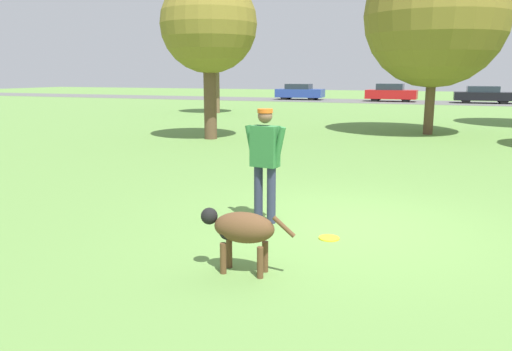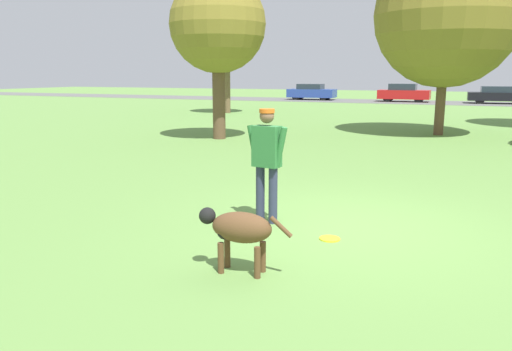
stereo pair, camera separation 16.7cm
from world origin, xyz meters
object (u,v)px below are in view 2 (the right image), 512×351
at_px(parked_car_blue, 312,92).
at_px(parked_car_black, 498,95).
at_px(frisbee, 330,239).
at_px(tree_mid_center, 447,15).
at_px(dog, 238,229).
at_px(tree_near_left, 218,25).
at_px(parked_car_red, 404,93).
at_px(tree_far_left, 227,42).
at_px(person, 267,156).

bearing_deg(parked_car_blue, parked_car_black, -1.84).
relative_size(frisbee, tree_mid_center, 0.04).
height_order(frisbee, parked_car_black, parked_car_black).
xyz_separation_m(dog, tree_mid_center, (1.31, 14.27, 3.62)).
distance_m(tree_near_left, tree_mid_center, 7.88).
bearing_deg(tree_near_left, parked_car_black, 69.44).
relative_size(dog, parked_car_blue, 0.27).
bearing_deg(parked_car_black, frisbee, -98.04).
relative_size(tree_near_left, parked_car_red, 1.36).
xyz_separation_m(dog, tree_far_left, (-10.16, 20.50, 3.37)).
height_order(frisbee, tree_mid_center, tree_mid_center).
height_order(parked_car_blue, parked_car_red, parked_car_red).
bearing_deg(tree_mid_center, parked_car_blue, 117.28).
xyz_separation_m(person, frisbee, (1.07, -0.41, -0.98)).
bearing_deg(person, parked_car_red, 102.12).
height_order(tree_far_left, parked_car_blue, tree_far_left).
xyz_separation_m(tree_far_left, parked_car_red, (7.70, 15.46, -3.18)).
bearing_deg(tree_mid_center, tree_near_left, -149.37).
xyz_separation_m(tree_near_left, tree_mid_center, (6.77, 4.01, 0.42)).
bearing_deg(tree_far_left, tree_near_left, -65.36).
distance_m(dog, frisbee, 1.69).
bearing_deg(person, dog, -68.81).
relative_size(person, parked_car_blue, 0.42).
xyz_separation_m(frisbee, tree_near_left, (-6.11, 8.79, 3.69)).
bearing_deg(tree_far_left, parked_car_blue, 89.24).
bearing_deg(parked_car_blue, tree_mid_center, -64.35).
distance_m(tree_far_left, tree_mid_center, 13.05).
relative_size(tree_far_left, parked_car_black, 1.28).
relative_size(tree_near_left, parked_car_blue, 1.34).
bearing_deg(person, tree_near_left, 129.75).
height_order(dog, tree_mid_center, tree_mid_center).
relative_size(tree_far_left, parked_car_red, 1.40).
xyz_separation_m(tree_near_left, tree_far_left, (-4.70, 10.24, 0.17)).
relative_size(dog, frisbee, 3.91).
bearing_deg(tree_far_left, frisbee, -60.40).
bearing_deg(parked_car_red, person, -85.94).
xyz_separation_m(frisbee, parked_car_black, (3.56, 34.58, 0.63)).
distance_m(person, parked_car_blue, 35.52).
relative_size(person, tree_far_left, 0.31).
height_order(dog, parked_car_blue, parked_car_blue).
xyz_separation_m(person, parked_car_black, (4.63, 34.16, -0.35)).
relative_size(tree_far_left, tree_mid_center, 0.83).
distance_m(dog, tree_near_left, 12.06).
distance_m(tree_mid_center, parked_car_red, 22.28).
bearing_deg(person, parked_car_blue, 114.26).
bearing_deg(parked_car_black, tree_mid_center, -99.76).
bearing_deg(dog, tree_near_left, -65.77).
relative_size(frisbee, tree_far_left, 0.05).
bearing_deg(dog, frisbee, -117.53).
xyz_separation_m(tree_near_left, parked_car_black, (9.67, 25.79, -3.06)).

